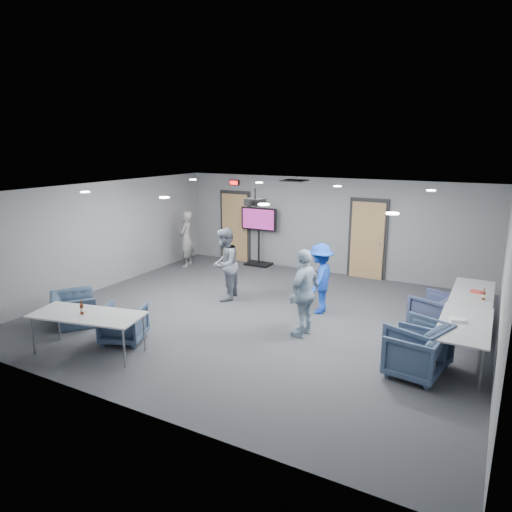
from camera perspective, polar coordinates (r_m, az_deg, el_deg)
The scene contains 29 objects.
floor at distance 9.93m, azimuth 0.58°, elevation -7.51°, with size 9.00×9.00×0.00m, color #313338.
ceiling at distance 9.29m, azimuth 0.62°, elevation 8.20°, with size 9.00×9.00×0.00m, color silver.
wall_back at distance 13.11m, azimuth 8.81°, elevation 3.76°, with size 9.00×0.02×2.70m, color slate.
wall_front at distance 6.42m, azimuth -16.48°, elevation -7.45°, with size 9.00×0.02×2.70m, color slate.
wall_left at distance 12.23m, azimuth -18.40°, elevation 2.48°, with size 0.02×8.00×2.70m, color slate.
wall_right at distance 8.49m, azimuth 28.61°, elevation -3.39°, with size 0.02×8.00×2.70m, color slate.
door_left at distance 14.39m, azimuth -2.62°, elevation 3.66°, with size 1.06×0.17×2.24m.
door_right at distance 12.78m, azimuth 13.76°, elevation 1.97°, with size 1.06×0.17×2.24m.
exit_sign at distance 14.19m, azimuth -2.72°, elevation 9.15°, with size 0.32×0.08×0.16m.
hvac_diffuser at distance 12.02m, azimuth 4.80°, elevation 9.38°, with size 0.60×0.60×0.03m, color black.
downlights at distance 9.29m, azimuth 0.62°, elevation 8.10°, with size 6.18×3.78×0.02m.
person_a at distance 13.83m, azimuth -8.71°, elevation 2.13°, with size 0.61×0.40×1.68m, color gray.
person_b at distance 10.72m, azimuth -3.93°, elevation -1.05°, with size 0.84×0.65×1.73m, color slate.
person_c at distance 8.75m, azimuth 6.05°, elevation -4.61°, with size 1.00×0.42×1.71m, color #9BB4C8.
person_d at distance 9.99m, azimuth 8.01°, elevation -2.81°, with size 1.00×0.57×1.55m, color #1C43B6.
chair_right_a at distance 9.86m, azimuth 21.31°, elevation -6.43°, with size 0.76×0.78×0.71m, color #333B59.
chair_right_b at distance 8.11m, azimuth 19.53°, elevation -10.40°, with size 0.84×0.87×0.79m, color #374760.
chair_right_c at distance 7.81m, azimuth 19.10°, elevation -11.52°, with size 0.79×0.82×0.74m, color #3E4F6B.
chair_front_a at distance 8.97m, azimuth -16.21°, elevation -8.10°, with size 0.74×0.77×0.70m, color #3B4C66.
chair_front_b at distance 10.15m, azimuth -21.86°, elevation -6.16°, with size 0.97×0.85×0.63m, color #334458.
table_right_a at distance 10.22m, azimuth 25.47°, elevation -4.20°, with size 0.77×1.84×0.73m.
table_right_b at distance 8.42m, azimuth 24.65°, elevation -7.84°, with size 0.81×1.94×0.73m.
table_front_left at distance 8.56m, azimuth -20.34°, elevation -7.05°, with size 2.10×1.23×0.73m.
bottle_front at distance 8.53m, azimuth -20.94°, elevation -6.21°, with size 0.07×0.07×0.26m.
bottle_right at distance 9.70m, azimuth 26.58°, elevation -4.45°, with size 0.06×0.06×0.23m.
snack_box at distance 10.11m, azimuth 25.81°, elevation -4.03°, with size 0.20×0.14×0.05m, color #CA4032.
wrapper at distance 8.39m, azimuth 23.90°, elevation -7.33°, with size 0.23×0.16×0.05m, color silver.
tv_stand at distance 13.76m, azimuth 0.35°, elevation 2.92°, with size 1.15×0.55×1.76m.
projector at distance 9.84m, azimuth -0.13°, elevation 6.78°, with size 0.41×0.38×0.36m.
Camera 1 is at (4.31, -8.17, 3.62)m, focal length 32.00 mm.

